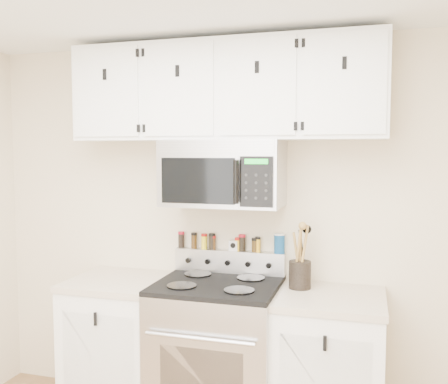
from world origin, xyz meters
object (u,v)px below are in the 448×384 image
object	(u,v)px
range	(218,354)
microwave	(223,173)
utensil_crock	(300,272)
salt_canister	(279,243)

from	to	relation	value
range	microwave	bearing A→B (deg)	89.77
utensil_crock	microwave	bearing A→B (deg)	179.46
range	salt_canister	xyz separation A→B (m)	(0.34, 0.28, 0.68)
range	microwave	size ratio (longest dim) A/B	1.45
salt_canister	range	bearing A→B (deg)	-140.30
salt_canister	microwave	bearing A→B (deg)	-155.39
utensil_crock	salt_canister	bearing A→B (deg)	134.59
range	utensil_crock	world-z (taller)	utensil_crock
utensil_crock	salt_canister	world-z (taller)	utensil_crock
utensil_crock	range	bearing A→B (deg)	-166.22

